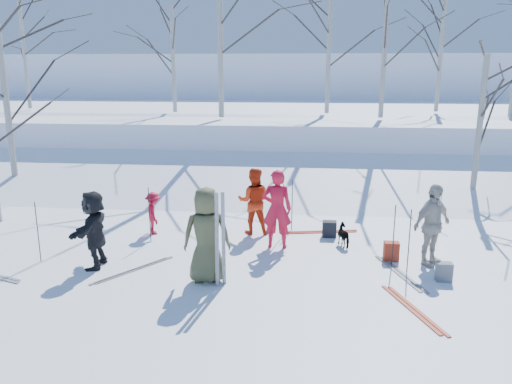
# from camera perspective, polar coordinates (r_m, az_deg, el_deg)

# --- Properties ---
(ground) EXTENTS (120.00, 120.00, 0.00)m
(ground) POSITION_cam_1_polar(r_m,az_deg,el_deg) (10.59, -0.82, -8.81)
(ground) COLOR white
(ground) RESTS_ON ground
(snow_ramp) EXTENTS (70.00, 9.49, 4.12)m
(snow_ramp) POSITION_cam_1_polar(r_m,az_deg,el_deg) (17.19, 1.84, 0.68)
(snow_ramp) COLOR white
(snow_ramp) RESTS_ON ground
(snow_plateau) EXTENTS (70.00, 18.00, 2.20)m
(snow_plateau) POSITION_cam_1_polar(r_m,az_deg,el_deg) (26.90, 3.34, 7.33)
(snow_plateau) COLOR white
(snow_plateau) RESTS_ON ground
(far_hill) EXTENTS (90.00, 30.00, 6.00)m
(far_hill) POSITION_cam_1_polar(r_m,az_deg,el_deg) (47.76, 4.48, 11.41)
(far_hill) COLOR white
(far_hill) RESTS_ON ground
(skier_olive_center) EXTENTS (1.01, 0.74, 1.90)m
(skier_olive_center) POSITION_cam_1_polar(r_m,az_deg,el_deg) (9.75, -5.66, -4.94)
(skier_olive_center) COLOR #46492C
(skier_olive_center) RESTS_ON ground
(skier_red_north) EXTENTS (0.69, 0.46, 1.86)m
(skier_red_north) POSITION_cam_1_polar(r_m,az_deg,el_deg) (11.56, 2.42, -1.95)
(skier_red_north) COLOR red
(skier_red_north) RESTS_ON ground
(skier_redor_behind) EXTENTS (0.85, 0.68, 1.69)m
(skier_redor_behind) POSITION_cam_1_polar(r_m,az_deg,el_deg) (12.57, -0.26, -1.04)
(skier_redor_behind) COLOR red
(skier_redor_behind) RESTS_ON ground
(skier_red_seated) EXTENTS (0.65, 0.80, 1.08)m
(skier_red_seated) POSITION_cam_1_polar(r_m,az_deg,el_deg) (12.87, -11.63, -2.38)
(skier_red_seated) COLOR red
(skier_red_seated) RESTS_ON ground
(skier_cream_east) EXTENTS (1.09, 0.97, 1.77)m
(skier_cream_east) POSITION_cam_1_polar(r_m,az_deg,el_deg) (11.19, 19.47, -3.56)
(skier_cream_east) COLOR beige
(skier_cream_east) RESTS_ON ground
(skier_grey_west) EXTENTS (0.55, 1.55, 1.65)m
(skier_grey_west) POSITION_cam_1_polar(r_m,az_deg,el_deg) (10.99, -18.02, -4.07)
(skier_grey_west) COLOR black
(skier_grey_west) RESTS_ON ground
(dog) EXTENTS (0.49, 0.67, 0.52)m
(dog) POSITION_cam_1_polar(r_m,az_deg,el_deg) (12.02, 10.15, -4.90)
(dog) COLOR black
(dog) RESTS_ON ground
(upright_ski_left) EXTENTS (0.11, 0.17, 1.90)m
(upright_ski_left) POSITION_cam_1_polar(r_m,az_deg,el_deg) (9.44, -4.49, -5.57)
(upright_ski_left) COLOR silver
(upright_ski_left) RESTS_ON ground
(upright_ski_right) EXTENTS (0.10, 0.23, 1.89)m
(upright_ski_right) POSITION_cam_1_polar(r_m,az_deg,el_deg) (9.51, -3.75, -5.41)
(upright_ski_right) COLOR silver
(upright_ski_right) RESTS_ON ground
(ski_pair_a) EXTENTS (1.31, 2.02, 0.02)m
(ski_pair_a) POSITION_cam_1_polar(r_m,az_deg,el_deg) (10.78, 16.14, -8.90)
(ski_pair_a) COLOR silver
(ski_pair_a) RESTS_ON ground
(ski_pair_c) EXTENTS (1.42, 2.03, 0.02)m
(ski_pair_c) POSITION_cam_1_polar(r_m,az_deg,el_deg) (9.36, 17.49, -12.63)
(ski_pair_c) COLOR #A02C16
(ski_pair_c) RESTS_ON ground
(ski_pair_d) EXTENTS (0.89, 1.97, 0.02)m
(ski_pair_d) POSITION_cam_1_polar(r_m,az_deg,el_deg) (12.96, 7.36, -4.54)
(ski_pair_d) COLOR #A02C16
(ski_pair_d) RESTS_ON ground
(ski_pair_e) EXTENTS (2.00, 2.09, 0.02)m
(ski_pair_e) POSITION_cam_1_polar(r_m,az_deg,el_deg) (10.83, -13.84, -8.65)
(ski_pair_e) COLOR silver
(ski_pair_e) RESTS_ON ground
(ski_pole_a) EXTENTS (0.02, 0.02, 1.34)m
(ski_pole_a) POSITION_cam_1_polar(r_m,az_deg,el_deg) (11.75, -23.67, -4.22)
(ski_pole_a) COLOR black
(ski_pole_a) RESTS_ON ground
(ski_pole_b) EXTENTS (0.02, 0.02, 1.34)m
(ski_pole_b) POSITION_cam_1_polar(r_m,az_deg,el_deg) (12.29, -12.07, -2.55)
(ski_pole_b) COLOR black
(ski_pole_b) RESTS_ON ground
(ski_pole_c) EXTENTS (0.02, 0.02, 1.34)m
(ski_pole_c) POSITION_cam_1_polar(r_m,az_deg,el_deg) (12.86, 4.14, -1.53)
(ski_pole_c) COLOR black
(ski_pole_c) RESTS_ON ground
(ski_pole_d) EXTENTS (0.02, 0.02, 1.34)m
(ski_pole_d) POSITION_cam_1_polar(r_m,az_deg,el_deg) (10.94, 15.45, -4.82)
(ski_pole_d) COLOR black
(ski_pole_d) RESTS_ON ground
(ski_pole_e) EXTENTS (0.02, 0.02, 1.34)m
(ski_pole_e) POSITION_cam_1_polar(r_m,az_deg,el_deg) (10.68, 17.10, -5.40)
(ski_pole_e) COLOR black
(ski_pole_e) RESTS_ON ground
(ski_pole_f) EXTENTS (0.02, 0.02, 1.34)m
(ski_pole_f) POSITION_cam_1_polar(r_m,az_deg,el_deg) (12.38, 3.14, -2.13)
(ski_pole_f) COLOR black
(ski_pole_f) RESTS_ON ground
(backpack_red) EXTENTS (0.32, 0.22, 0.42)m
(backpack_red) POSITION_cam_1_polar(r_m,az_deg,el_deg) (11.36, 15.20, -6.56)
(backpack_red) COLOR maroon
(backpack_red) RESTS_ON ground
(backpack_grey) EXTENTS (0.30, 0.20, 0.38)m
(backpack_grey) POSITION_cam_1_polar(r_m,az_deg,el_deg) (10.64, 20.69, -8.53)
(backpack_grey) COLOR slate
(backpack_grey) RESTS_ON ground
(backpack_dark) EXTENTS (0.34, 0.24, 0.40)m
(backpack_dark) POSITION_cam_1_polar(r_m,az_deg,el_deg) (12.61, 8.38, -4.20)
(backpack_dark) COLOR black
(backpack_dark) RESTS_ON ground
(birch_plateau_a) EXTENTS (4.47, 4.47, 5.53)m
(birch_plateau_a) POSITION_cam_1_polar(r_m,az_deg,el_deg) (20.48, 14.50, 15.96)
(birch_plateau_a) COLOR silver
(birch_plateau_a) RESTS_ON snow_plateau
(birch_plateau_b) EXTENTS (5.46, 5.46, 6.95)m
(birch_plateau_b) POSITION_cam_1_polar(r_m,az_deg,el_deg) (20.20, -4.14, 18.41)
(birch_plateau_b) COLOR silver
(birch_plateau_b) RESTS_ON snow_plateau
(birch_plateau_c) EXTENTS (4.07, 4.07, 4.96)m
(birch_plateau_c) POSITION_cam_1_polar(r_m,az_deg,el_deg) (24.17, 20.35, 14.51)
(birch_plateau_c) COLOR silver
(birch_plateau_c) RESTS_ON snow_plateau
(birch_plateau_d) EXTENTS (4.50, 4.50, 5.57)m
(birch_plateau_d) POSITION_cam_1_polar(r_m,az_deg,el_deg) (22.11, 8.33, 16.12)
(birch_plateau_d) COLOR silver
(birch_plateau_d) RESTS_ON snow_plateau
(birch_plateau_e) EXTENTS (3.75, 3.75, 4.50)m
(birch_plateau_e) POSITION_cam_1_polar(r_m,az_deg,el_deg) (22.73, -9.44, 14.67)
(birch_plateau_e) COLOR silver
(birch_plateau_e) RESTS_ON snow_plateau
(birch_plateau_h) EXTENTS (4.09, 4.09, 4.98)m
(birch_plateau_h) POSITION_cam_1_polar(r_m,az_deg,el_deg) (26.95, -24.94, 13.98)
(birch_plateau_h) COLOR silver
(birch_plateau_h) RESTS_ON snow_plateau
(birch_edge_d) EXTENTS (5.26, 5.26, 6.65)m
(birch_edge_d) POSITION_cam_1_polar(r_m,az_deg,el_deg) (18.50, -26.75, 10.12)
(birch_edge_d) COLOR silver
(birch_edge_d) RESTS_ON ground
(birch_edge_e) EXTENTS (3.76, 3.76, 4.51)m
(birch_edge_e) POSITION_cam_1_polar(r_m,az_deg,el_deg) (16.44, 24.13, 6.32)
(birch_edge_e) COLOR silver
(birch_edge_e) RESTS_ON ground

